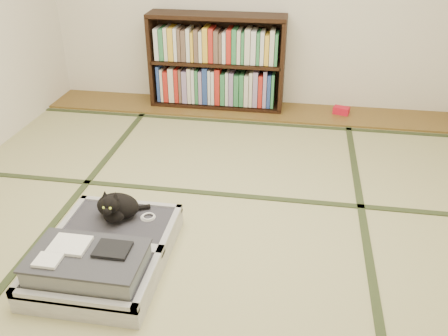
# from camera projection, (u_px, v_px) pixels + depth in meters

# --- Properties ---
(floor) EXTENTS (4.50, 4.50, 0.00)m
(floor) POSITION_uv_depth(u_px,v_px,m) (208.00, 227.00, 3.07)
(floor) COLOR tan
(floor) RESTS_ON ground
(wood_strip) EXTENTS (4.00, 0.50, 0.02)m
(wood_strip) POSITION_uv_depth(u_px,v_px,m) (246.00, 110.00, 4.78)
(wood_strip) COLOR brown
(wood_strip) RESTS_ON ground
(red_item) EXTENTS (0.17, 0.13, 0.07)m
(red_item) POSITION_uv_depth(u_px,v_px,m) (341.00, 110.00, 4.65)
(red_item) COLOR red
(red_item) RESTS_ON wood_strip
(tatami_borders) EXTENTS (4.00, 4.50, 0.01)m
(tatami_borders) POSITION_uv_depth(u_px,v_px,m) (220.00, 187.00, 3.49)
(tatami_borders) COLOR #2D381E
(tatami_borders) RESTS_ON ground
(bookcase) EXTENTS (1.33, 0.30, 0.92)m
(bookcase) POSITION_uv_depth(u_px,v_px,m) (217.00, 64.00, 4.67)
(bookcase) COLOR black
(bookcase) RESTS_ON wood_strip
(suitcase) EXTENTS (0.68, 0.91, 0.27)m
(suitcase) POSITION_uv_depth(u_px,v_px,m) (103.00, 255.00, 2.68)
(suitcase) COLOR silver
(suitcase) RESTS_ON floor
(cat) EXTENTS (0.30, 0.30, 0.24)m
(cat) POSITION_uv_depth(u_px,v_px,m) (117.00, 207.00, 2.87)
(cat) COLOR black
(cat) RESTS_ON suitcase
(cable_coil) EXTENTS (0.09, 0.09, 0.02)m
(cable_coil) POSITION_uv_depth(u_px,v_px,m) (148.00, 217.00, 2.92)
(cable_coil) COLOR white
(cable_coil) RESTS_ON suitcase
(hanger) EXTENTS (0.39, 0.28, 0.01)m
(hanger) POSITION_uv_depth(u_px,v_px,m) (130.00, 246.00, 2.88)
(hanger) COLOR black
(hanger) RESTS_ON floor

